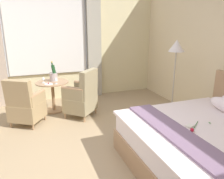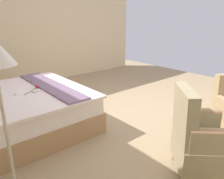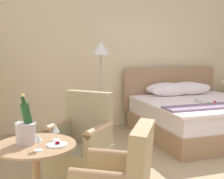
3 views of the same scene
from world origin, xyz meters
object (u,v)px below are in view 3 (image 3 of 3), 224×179
Objects in this scene: bed at (197,115)px; side_table_round at (36,173)px; wine_glass_near_edge at (56,129)px; snack_plate at (57,144)px; champagne_bucket at (26,129)px; floor_lamp_brass at (101,58)px; armchair_by_window at (82,146)px; wine_glass_near_bucket at (38,139)px.

bed is 2.89× the size of side_table_round.
wine_glass_near_edge reaches higher than side_table_round.
wine_glass_near_edge is 0.80× the size of snack_plate.
champagne_bucket is 0.31m from snack_plate.
floor_lamp_brass is at bearing 63.80° from wine_glass_near_edge.
snack_plate is (0.18, -0.09, 0.27)m from side_table_round.
armchair_by_window is at bearing 45.16° from side_table_round.
floor_lamp_brass reaches higher than armchair_by_window.
armchair_by_window is at bearing 38.77° from champagne_bucket.
snack_plate is (-0.02, -0.16, -0.09)m from wine_glass_near_edge.
side_table_round is at bearing -160.83° from wine_glass_near_edge.
bed reaches higher than wine_glass_near_edge.
champagne_bucket is at bearing -141.23° from armchair_by_window.
champagne_bucket is (-2.94, -1.75, 0.46)m from bed.
floor_lamp_brass is at bearing 60.65° from side_table_round.
armchair_by_window is (-0.74, -1.73, -0.90)m from floor_lamp_brass.
wine_glass_near_edge is at bearing -146.97° from bed.
floor_lamp_brass is 2.77m from side_table_round.
wine_glass_near_bucket is 0.75× the size of snack_plate.
armchair_by_window reaches higher than side_table_round.
armchair_by_window is (0.53, 0.72, -0.34)m from wine_glass_near_bucket.
bed is 1.28× the size of floor_lamp_brass.
floor_lamp_brass reaches higher than wine_glass_near_bucket.
champagne_bucket reaches higher than bed.
wine_glass_near_edge is 0.18m from snack_plate.
side_table_round is at bearing -147.80° from bed.
champagne_bucket is at bearing -121.29° from floor_lamp_brass.
wine_glass_near_edge is at bearing 84.31° from snack_plate.
wine_glass_near_edge is at bearing 53.42° from wine_glass_near_bucket.
bed reaches higher than armchair_by_window.
bed reaches higher than wine_glass_near_bucket.
champagne_bucket reaches higher than wine_glass_near_edge.
floor_lamp_brass is 1.58× the size of armchair_by_window.
floor_lamp_brass is 2.26× the size of side_table_round.
side_table_round is at bearing -119.35° from floor_lamp_brass.
armchair_by_window is (0.54, 0.54, 0.02)m from side_table_round.
side_table_round is 1.60× the size of champagne_bucket.
side_table_round is 0.40m from wine_glass_near_bucket.
floor_lamp_brass reaches higher than side_table_round.
champagne_bucket is at bearing -176.67° from wine_glass_near_edge.
armchair_by_window is at bearing 53.71° from wine_glass_near_bucket.
wine_glass_near_bucket is at bearing -151.56° from snack_plate.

